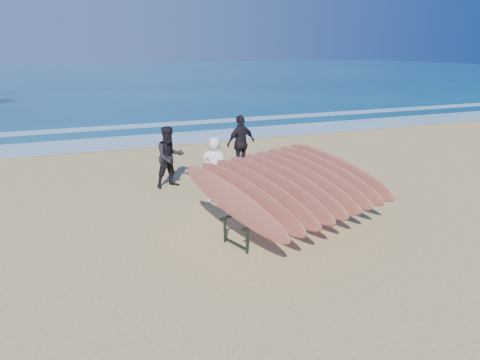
% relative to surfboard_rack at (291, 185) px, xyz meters
% --- Properties ---
extents(ground, '(120.00, 120.00, 0.00)m').
position_rel_surfboard_rack_xyz_m(ground, '(-0.87, -0.15, -0.94)').
color(ground, tan).
rests_on(ground, ground).
extents(ocean, '(160.00, 160.00, 0.00)m').
position_rel_surfboard_rack_xyz_m(ocean, '(-0.87, 54.85, -0.93)').
color(ocean, navy).
rests_on(ocean, ground).
extents(foam_near, '(160.00, 160.00, 0.00)m').
position_rel_surfboard_rack_xyz_m(foam_near, '(-0.87, 9.85, -0.93)').
color(foam_near, white).
rests_on(foam_near, ground).
extents(foam_far, '(160.00, 160.00, 0.00)m').
position_rel_surfboard_rack_xyz_m(foam_far, '(-0.87, 13.35, -0.93)').
color(foam_far, white).
rests_on(foam_far, ground).
extents(surfboard_rack, '(4.00, 3.92, 1.55)m').
position_rel_surfboard_rack_xyz_m(surfboard_rack, '(0.00, 0.00, 0.00)').
color(surfboard_rack, black).
rests_on(surfboard_rack, ground).
extents(person_white, '(0.72, 0.65, 1.65)m').
position_rel_surfboard_rack_xyz_m(person_white, '(-1.03, 1.91, -0.11)').
color(person_white, white).
rests_on(person_white, ground).
extents(person_dark_a, '(0.92, 0.78, 1.66)m').
position_rel_surfboard_rack_xyz_m(person_dark_a, '(-1.73, 3.62, -0.11)').
color(person_dark_a, black).
rests_on(person_dark_a, ground).
extents(person_dark_b, '(1.07, 0.67, 1.70)m').
position_rel_surfboard_rack_xyz_m(person_dark_b, '(0.64, 4.44, -0.09)').
color(person_dark_b, black).
rests_on(person_dark_b, ground).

